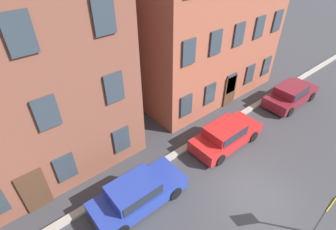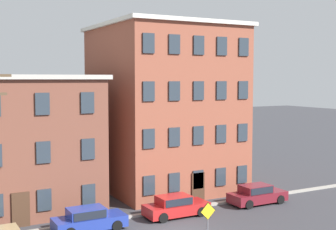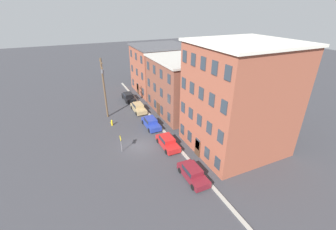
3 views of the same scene
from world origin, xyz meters
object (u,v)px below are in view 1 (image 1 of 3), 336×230
car_blue (137,193)px  car_maroon (291,94)px  car_red (226,134)px  caution_sign (327,209)px

car_blue → car_maroon: size_ratio=1.00×
car_maroon → car_red: bearing=179.5°
car_red → car_maroon: bearing=-0.5°
car_blue → car_red: same height
caution_sign → car_red: bearing=77.7°
car_red → car_maroon: 6.86m
car_blue → car_maroon: bearing=0.1°
car_maroon → caution_sign: size_ratio=1.73×
caution_sign → car_blue: bearing=129.4°
car_red → car_maroon: (6.86, -0.06, 0.00)m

